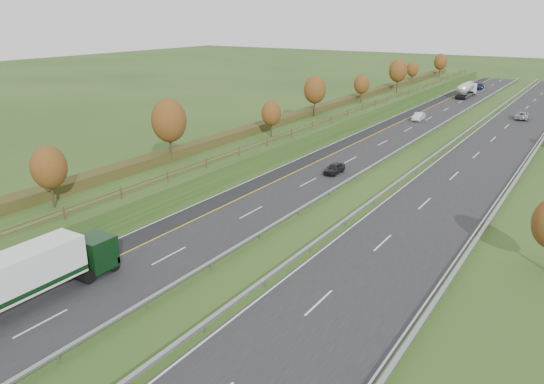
{
  "coord_description": "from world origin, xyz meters",
  "views": [
    {
      "loc": [
        29.91,
        -18.12,
        19.1
      ],
      "look_at": [
        3.01,
        24.18,
        2.2
      ],
      "focal_mm": 35.0,
      "sensor_mm": 36.0,
      "label": 1
    }
  ],
  "objects": [
    {
      "name": "ground",
      "position": [
        8.0,
        55.0,
        0.0
      ],
      "size": [
        400.0,
        400.0,
        0.0
      ],
      "primitive_type": "plane",
      "color": "#294619",
      "rests_on": "ground"
    },
    {
      "name": "hard_shoulder",
      "position": [
        -3.75,
        60.0,
        0.02
      ],
      "size": [
        3.0,
        200.0,
        0.04
      ],
      "primitive_type": "cube",
      "color": "black",
      "rests_on": "ground"
    },
    {
      "name": "embankment_left",
      "position": [
        -13.0,
        60.0,
        1.0
      ],
      "size": [
        12.0,
        200.0,
        2.0
      ],
      "primitive_type": "cube",
      "color": "#294619",
      "rests_on": "ground"
    },
    {
      "name": "car_small_far",
      "position": [
        0.09,
        131.46,
        0.76
      ],
      "size": [
        2.49,
        5.12,
        1.44
      ],
      "primitive_type": "imported",
      "rotation": [
        0.0,
        0.0,
        0.1
      ],
      "color": "#13183D",
      "rests_on": "near_carriageway"
    },
    {
      "name": "far_carriageway",
      "position": [
        16.5,
        60.0,
        0.02
      ],
      "size": [
        10.5,
        200.0,
        0.04
      ],
      "primitive_type": "cube",
      "color": "black",
      "rests_on": "ground"
    },
    {
      "name": "median_barrier_near",
      "position": [
        5.7,
        60.0,
        0.61
      ],
      "size": [
        0.32,
        200.0,
        0.71
      ],
      "color": "gray",
      "rests_on": "ground"
    },
    {
      "name": "near_carriageway",
      "position": [
        0.0,
        60.0,
        0.02
      ],
      "size": [
        10.5,
        200.0,
        0.04
      ],
      "primitive_type": "cube",
      "color": "black",
      "rests_on": "ground"
    },
    {
      "name": "car_dark_near",
      "position": [
        2.22,
        40.01,
        0.69
      ],
      "size": [
        1.56,
        3.84,
        1.31
      ],
      "primitive_type": "imported",
      "rotation": [
        0.0,
        0.0,
        0.0
      ],
      "color": "black",
      "rests_on": "near_carriageway"
    },
    {
      "name": "car_oncoming",
      "position": [
        16.32,
        91.82,
        0.75
      ],
      "size": [
        2.87,
        5.35,
        1.43
      ],
      "primitive_type": "imported",
      "rotation": [
        0.0,
        0.0,
        3.24
      ],
      "color": "#9D9EA2",
      "rests_on": "far_carriageway"
    },
    {
      "name": "median_barrier_far",
      "position": [
        10.8,
        60.0,
        0.61
      ],
      "size": [
        0.32,
        200.0,
        0.71
      ],
      "color": "gray",
      "rests_on": "ground"
    },
    {
      "name": "car_silver_mid",
      "position": [
        0.16,
        80.07,
        0.76
      ],
      "size": [
        1.76,
        4.46,
        1.45
      ],
      "primitive_type": "imported",
      "rotation": [
        0.0,
        0.0,
        0.05
      ],
      "color": "silver",
      "rests_on": "near_carriageway"
    },
    {
      "name": "outer_barrier_far",
      "position": [
        22.3,
        60.0,
        0.62
      ],
      "size": [
        0.32,
        200.0,
        0.71
      ],
      "color": "gray",
      "rests_on": "ground"
    },
    {
      "name": "hedge_left",
      "position": [
        -15.0,
        60.0,
        2.55
      ],
      "size": [
        2.2,
        180.0,
        1.1
      ],
      "primitive_type": "cube",
      "color": "#313415",
      "rests_on": "embankment_left"
    },
    {
      "name": "road_tanker",
      "position": [
        0.4,
        115.53,
        1.86
      ],
      "size": [
        2.4,
        11.22,
        3.46
      ],
      "color": "silver",
      "rests_on": "near_carriageway"
    },
    {
      "name": "fence_left",
      "position": [
        -8.5,
        59.59,
        2.73
      ],
      "size": [
        0.12,
        189.06,
        1.2
      ],
      "color": "#422B19",
      "rests_on": "embankment_left"
    },
    {
      "name": "trees_left",
      "position": [
        -12.64,
        56.63,
        6.37
      ],
      "size": [
        6.64,
        164.3,
        7.66
      ],
      "color": "#2D2116",
      "rests_on": "embankment_left"
    },
    {
      "name": "lane_markings",
      "position": [
        6.4,
        59.88,
        0.05
      ],
      "size": [
        26.75,
        200.0,
        0.01
      ],
      "color": "silver",
      "rests_on": "near_carriageway"
    },
    {
      "name": "box_lorry",
      "position": [
        -1.38,
        -1.32,
        2.33
      ],
      "size": [
        2.58,
        16.28,
        4.06
      ],
      "color": "black",
      "rests_on": "near_carriageway"
    }
  ]
}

